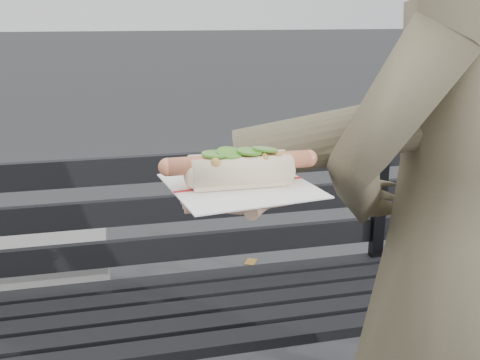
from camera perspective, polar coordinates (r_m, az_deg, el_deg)
The scene contains 3 objects.
park_bench at distance 1.67m, azimuth -6.28°, elevation -10.21°, with size 1.50×0.44×0.88m.
person at distance 1.11m, azimuth 20.49°, elevation -8.90°, with size 0.59×0.39×1.63m, color brown.
held_hotdog at distance 0.90m, azimuth 11.63°, elevation 4.01°, with size 0.64×0.31×0.20m.
Camera 1 is at (-0.24, -0.66, 1.28)m, focal length 42.00 mm.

